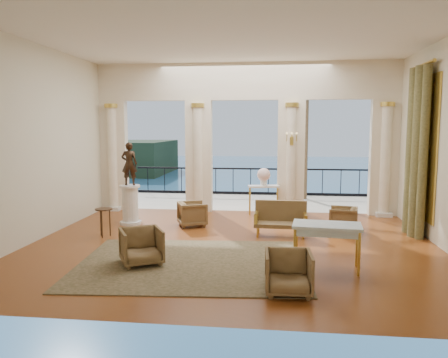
# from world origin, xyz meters

# --- Properties ---
(floor) EXTENTS (9.00, 9.00, 0.00)m
(floor) POSITION_xyz_m (0.00, 0.00, 0.00)
(floor) COLOR #51250D
(floor) RESTS_ON ground
(room_walls) EXTENTS (9.00, 9.00, 9.00)m
(room_walls) POSITION_xyz_m (0.00, -1.12, 2.88)
(room_walls) COLOR beige
(room_walls) RESTS_ON ground
(arcade) EXTENTS (9.00, 0.56, 4.50)m
(arcade) POSITION_xyz_m (-0.00, 3.82, 2.58)
(arcade) COLOR beige
(arcade) RESTS_ON ground
(terrace) EXTENTS (10.00, 3.60, 0.10)m
(terrace) POSITION_xyz_m (0.00, 5.80, -0.05)
(terrace) COLOR #AAA38F
(terrace) RESTS_ON ground
(balustrade) EXTENTS (9.00, 0.06, 1.03)m
(balustrade) POSITION_xyz_m (0.00, 7.40, 0.41)
(balustrade) COLOR black
(balustrade) RESTS_ON terrace
(palm_tree) EXTENTS (2.00, 2.00, 4.50)m
(palm_tree) POSITION_xyz_m (2.00, 6.60, 4.09)
(palm_tree) COLOR #4C3823
(palm_tree) RESTS_ON terrace
(headland) EXTENTS (22.00, 18.00, 6.00)m
(headland) POSITION_xyz_m (-30.00, 70.00, -3.00)
(headland) COLOR black
(headland) RESTS_ON sea
(sea) EXTENTS (160.00, 160.00, 0.00)m
(sea) POSITION_xyz_m (0.00, 60.00, -6.00)
(sea) COLOR #245C8C
(sea) RESTS_ON ground
(curtain) EXTENTS (0.33, 1.40, 4.09)m
(curtain) POSITION_xyz_m (4.28, 1.50, 2.02)
(curtain) COLOR #4C4B28
(curtain) RESTS_ON ground
(window_frame) EXTENTS (0.04, 1.60, 3.40)m
(window_frame) POSITION_xyz_m (4.47, 1.50, 2.10)
(window_frame) COLOR gold
(window_frame) RESTS_ON room_walls
(wall_sconce) EXTENTS (0.30, 0.11, 0.33)m
(wall_sconce) POSITION_xyz_m (1.40, 3.51, 2.23)
(wall_sconce) COLOR gold
(wall_sconce) RESTS_ON arcade
(rug) EXTENTS (4.49, 3.62, 0.02)m
(rug) POSITION_xyz_m (-0.65, -1.41, 0.01)
(rug) COLOR #36391E
(rug) RESTS_ON ground
(armchair_a) EXTENTS (0.99, 0.97, 0.77)m
(armchair_a) POSITION_xyz_m (-1.57, -1.55, 0.38)
(armchair_a) COLOR #4C3A1E
(armchair_a) RESTS_ON ground
(armchair_b) EXTENTS (0.75, 0.70, 0.74)m
(armchair_b) POSITION_xyz_m (1.16, -2.71, 0.37)
(armchair_b) COLOR #4C3A1E
(armchair_b) RESTS_ON ground
(armchair_c) EXTENTS (0.74, 0.77, 0.68)m
(armchair_c) POSITION_xyz_m (2.64, 1.61, 0.34)
(armchair_c) COLOR #4C3A1E
(armchair_c) RESTS_ON ground
(armchair_d) EXTENTS (0.86, 0.89, 0.71)m
(armchair_d) POSITION_xyz_m (-1.22, 1.76, 0.36)
(armchair_d) COLOR #4C3A1E
(armchair_d) RESTS_ON ground
(settee) EXTENTS (1.26, 0.56, 0.83)m
(settee) POSITION_xyz_m (1.08, 1.03, 0.41)
(settee) COLOR #4C3A1E
(settee) RESTS_ON ground
(game_table) EXTENTS (1.29, 0.80, 0.84)m
(game_table) POSITION_xyz_m (1.88, -1.41, 0.76)
(game_table) COLOR silver
(game_table) RESTS_ON ground
(pedestal) EXTENTS (0.58, 0.58, 1.06)m
(pedestal) POSITION_xyz_m (-2.92, 1.80, 0.51)
(pedestal) COLOR silver
(pedestal) RESTS_ON ground
(statue) EXTENTS (0.45, 0.32, 1.15)m
(statue) POSITION_xyz_m (-2.92, 1.80, 1.63)
(statue) COLOR black
(statue) RESTS_ON pedestal
(console_table) EXTENTS (0.97, 0.54, 0.87)m
(console_table) POSITION_xyz_m (0.60, 3.55, 0.72)
(console_table) COLOR silver
(console_table) RESTS_ON ground
(urn) EXTENTS (0.39, 0.39, 0.52)m
(urn) POSITION_xyz_m (0.60, 3.55, 1.17)
(urn) COLOR silver
(urn) RESTS_ON console_table
(side_table) EXTENTS (0.42, 0.42, 0.68)m
(side_table) POSITION_xyz_m (-3.10, 0.42, 0.58)
(side_table) COLOR black
(side_table) RESTS_ON ground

